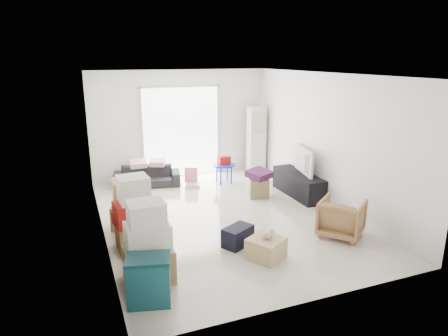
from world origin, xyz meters
TOP-DOWN VIEW (x-y plane):
  - room_shell at (0.00, 0.00)m, footprint 4.98×6.48m
  - sliding_door at (0.00, 2.98)m, footprint 2.10×0.04m
  - ac_tower at (1.95, 2.65)m, footprint 0.45×0.30m
  - tv_console at (2.00, 0.57)m, footprint 0.46×1.54m
  - television at (2.00, 0.57)m, footprint 0.76×1.09m
  - sofa at (-1.02, 2.50)m, footprint 1.64×0.77m
  - pillow_left at (-1.20, 2.54)m, footprint 0.40×0.32m
  - pillow_right at (-0.74, 2.50)m, footprint 0.42×0.39m
  - armchair at (1.57, -1.53)m, footprint 0.95×0.96m
  - storage_bins at (-1.90, -2.28)m, footprint 0.63×0.51m
  - box_stack_a at (-1.80, -1.77)m, footprint 0.66×0.56m
  - box_stack_b at (-1.80, -0.71)m, footprint 0.71×0.62m
  - box_stack_c at (-1.77, 0.19)m, footprint 0.73×0.66m
  - loose_box at (-1.37, 0.33)m, footprint 0.50×0.50m
  - duffel_bag at (-0.24, -1.22)m, footprint 0.59×0.51m
  - ottoman at (1.14, 0.80)m, footprint 0.53×0.53m
  - blanket at (1.14, 0.80)m, footprint 0.59×0.59m
  - kids_table at (0.78, 2.02)m, footprint 0.56×0.56m
  - toy_walker at (-0.03, 2.04)m, footprint 0.41×0.39m
  - wood_crate at (-0.00, -1.77)m, footprint 0.67×0.67m
  - plush_bunny at (0.03, -1.77)m, footprint 0.25×0.14m

SIDE VIEW (x-z plane):
  - toy_walker at x=-0.03m, z-range -0.10..0.35m
  - duffel_bag at x=-0.24m, z-range 0.00..0.33m
  - wood_crate at x=0.00m, z-range 0.00..0.33m
  - loose_box at x=-1.37m, z-range 0.00..0.34m
  - ottoman at x=1.14m, z-range 0.00..0.41m
  - tv_console at x=2.00m, z-range 0.00..0.51m
  - sofa at x=-1.02m, z-range 0.00..0.62m
  - storage_bins at x=-1.90m, z-range 0.00..0.63m
  - armchair at x=1.57m, z-range 0.00..0.72m
  - plush_bunny at x=0.03m, z-range 0.32..0.45m
  - box_stack_c at x=-1.77m, z-range -0.01..0.89m
  - blanket at x=1.14m, z-range 0.41..0.55m
  - kids_table at x=0.78m, z-range 0.15..0.83m
  - box_stack_a at x=-1.80m, z-range -0.06..1.10m
  - box_stack_b at x=-1.80m, z-range -0.08..1.13m
  - television at x=2.00m, z-range 0.51..0.64m
  - pillow_right at x=-0.74m, z-range 0.62..0.73m
  - pillow_left at x=-1.20m, z-range 0.62..0.74m
  - ac_tower at x=1.95m, z-range 0.00..1.75m
  - sliding_door at x=0.00m, z-range 0.08..2.41m
  - room_shell at x=0.00m, z-range -0.24..2.94m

